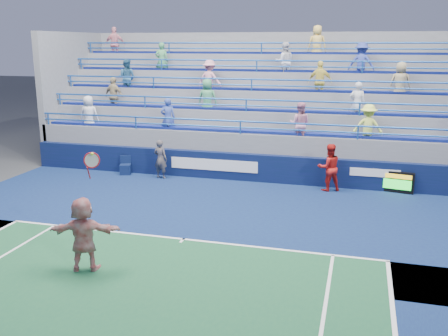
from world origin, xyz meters
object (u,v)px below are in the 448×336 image
(serve_speed_board, at_px, (398,182))
(line_judge, at_px, (161,159))
(judge_chair, at_px, (126,169))
(ball_girl, at_px, (329,167))
(tennis_player, at_px, (84,234))

(serve_speed_board, relative_size, line_judge, 0.73)
(judge_chair, bearing_deg, ball_girl, -1.02)
(line_judge, height_order, ball_girl, ball_girl)
(judge_chair, bearing_deg, tennis_player, -69.79)
(tennis_player, relative_size, ball_girl, 1.66)
(judge_chair, distance_m, ball_girl, 8.35)
(tennis_player, relative_size, line_judge, 1.85)
(judge_chair, xyz_separation_m, ball_girl, (8.33, -0.15, 0.64))
(judge_chair, distance_m, line_judge, 1.75)
(judge_chair, height_order, tennis_player, tennis_player)
(judge_chair, relative_size, line_judge, 0.49)
(serve_speed_board, xyz_separation_m, line_judge, (-9.13, -0.39, 0.39))
(serve_speed_board, relative_size, ball_girl, 0.65)
(serve_speed_board, distance_m, ball_girl, 2.53)
(tennis_player, height_order, ball_girl, tennis_player)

